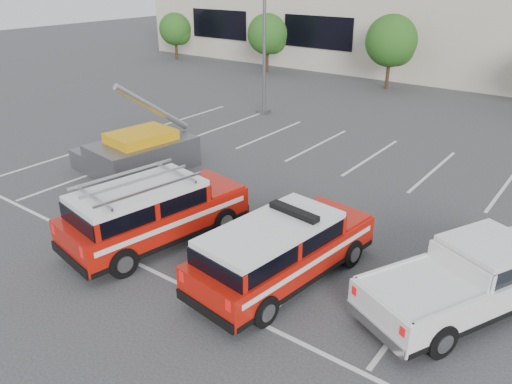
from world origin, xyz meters
TOP-DOWN VIEW (x-y plane):
  - ground at (0.00, 0.00)m, footprint 120.00×120.00m
  - stall_markings at (0.00, 4.50)m, footprint 23.00×15.00m
  - tree_far_left at (-24.91, 22.05)m, footprint 2.77×2.77m
  - tree_left at (-14.91, 22.05)m, footprint 3.07×3.07m
  - tree_mid_left at (-4.91, 22.05)m, footprint 3.37×3.37m
  - light_pole_left at (-8.00, 12.00)m, footprint 0.90×0.60m
  - fire_chief_suv at (2.12, -1.09)m, footprint 2.62×5.64m
  - white_pickup at (6.37, 0.63)m, footprint 4.15×5.87m
  - ladder_suv at (-2.03, -1.71)m, footprint 3.01×5.71m
  - utility_rig at (-6.92, 1.98)m, footprint 4.07×4.44m

SIDE VIEW (x-z plane):
  - ground at x=0.00m, z-range 0.00..0.00m
  - stall_markings at x=0.00m, z-range 0.00..0.01m
  - white_pickup at x=6.37m, z-range -0.17..1.54m
  - utility_rig at x=-6.92m, z-range -1.09..2.54m
  - fire_chief_suv at x=2.12m, z-range -0.17..1.74m
  - ladder_suv at x=-2.03m, z-range -0.21..1.92m
  - tree_far_left at x=-24.91m, z-range 0.51..4.50m
  - tree_left at x=-14.91m, z-range 0.56..4.98m
  - tree_mid_left at x=-4.91m, z-range 0.62..5.46m
  - light_pole_left at x=-8.00m, z-range 0.07..10.31m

